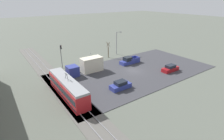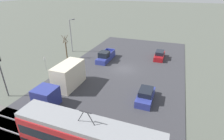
# 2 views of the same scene
# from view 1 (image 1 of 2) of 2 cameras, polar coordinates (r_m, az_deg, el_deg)

# --- Properties ---
(ground_plane) EXTENTS (320.00, 320.00, 0.00)m
(ground_plane) POSITION_cam_1_polar(r_m,az_deg,el_deg) (43.30, 7.02, -0.33)
(ground_plane) COLOR #565B51
(road_surface) EXTENTS (20.34, 39.08, 0.08)m
(road_surface) POSITION_cam_1_polar(r_m,az_deg,el_deg) (43.28, 7.02, -0.29)
(road_surface) COLOR #38383D
(road_surface) RESTS_ON ground
(rail_bed) EXTENTS (74.67, 4.40, 0.22)m
(rail_bed) POSITION_cam_1_polar(r_m,az_deg,el_deg) (35.02, -15.29, -6.70)
(rail_bed) COLOR #5B5954
(rail_bed) RESTS_ON ground
(light_rail_tram) EXTENTS (12.81, 2.58, 4.40)m
(light_rail_tram) POSITION_cam_1_polar(r_m,az_deg,el_deg) (32.51, -14.27, -5.72)
(light_rail_tram) COLOR #B21E23
(light_rail_tram) RESTS_ON ground
(box_truck) EXTENTS (2.58, 8.77, 3.46)m
(box_truck) POSITION_cam_1_polar(r_m,az_deg,el_deg) (42.00, -8.08, 1.34)
(box_truck) COLOR navy
(box_truck) RESTS_ON ground
(pickup_truck) EXTENTS (1.97, 5.83, 1.95)m
(pickup_truck) POSITION_cam_1_polar(r_m,az_deg,el_deg) (47.85, 5.73, 3.01)
(pickup_truck) COLOR navy
(pickup_truck) RESTS_ON ground
(sedan_car_0) EXTENTS (1.89, 4.31, 1.59)m
(sedan_car_0) POSITION_cam_1_polar(r_m,az_deg,el_deg) (34.50, 2.78, -5.03)
(sedan_car_0) COLOR navy
(sedan_car_0) RESTS_ON ground
(sedan_car_1) EXTENTS (1.77, 4.63, 1.60)m
(sedan_car_1) POSITION_cam_1_polar(r_m,az_deg,el_deg) (44.87, 18.50, 0.47)
(sedan_car_1) COLOR maroon
(sedan_car_1) RESTS_ON ground
(traffic_light_pole) EXTENTS (0.28, 0.47, 5.94)m
(traffic_light_pole) POSITION_cam_1_polar(r_m,az_deg,el_deg) (45.49, -16.26, 5.14)
(traffic_light_pole) COLOR #47474C
(traffic_light_pole) RESTS_ON ground
(street_tree) EXTENTS (1.14, 0.95, 4.83)m
(street_tree) POSITION_cam_1_polar(r_m,az_deg,el_deg) (52.33, -1.24, 6.42)
(street_tree) COLOR brown
(street_tree) RESTS_ON ground
(street_lamp_near_crossing) EXTENTS (0.36, 1.95, 7.06)m
(street_lamp_near_crossing) POSITION_cam_1_polar(r_m,az_deg,el_deg) (55.19, 1.69, 9.34)
(street_lamp_near_crossing) COLOR gray
(street_lamp_near_crossing) RESTS_ON ground
(no_parking_sign) EXTENTS (0.32, 0.08, 2.29)m
(no_parking_sign) POSITION_cam_1_polar(r_m,az_deg,el_deg) (50.24, -7.03, 4.60)
(no_parking_sign) COLOR gray
(no_parking_sign) RESTS_ON ground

